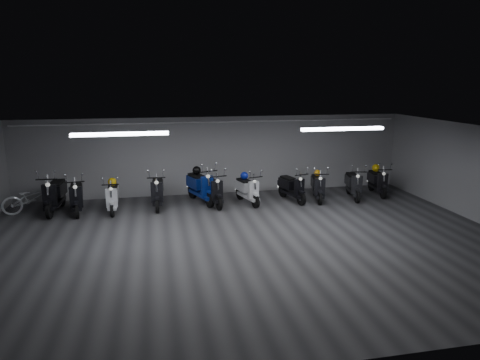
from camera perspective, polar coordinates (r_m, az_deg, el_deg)
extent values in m
cube|color=#363538|center=(11.11, 0.63, -8.30)|extent=(14.00, 10.00, 0.01)
cube|color=gray|center=(10.42, 0.67, 6.24)|extent=(14.00, 10.00, 0.01)
cube|color=gray|center=(15.50, -3.21, 3.27)|extent=(14.00, 0.01, 2.80)
cube|color=gray|center=(6.15, 10.65, -12.75)|extent=(14.00, 0.01, 2.80)
cube|color=white|center=(11.22, -15.68, 5.92)|extent=(2.40, 0.18, 0.08)
cube|color=white|center=(12.32, 13.54, 6.65)|extent=(2.40, 0.18, 0.08)
cylinder|color=white|center=(15.25, -3.22, 7.74)|extent=(13.60, 0.05, 0.05)
imported|color=white|center=(14.88, -26.00, -1.78)|extent=(1.85, 1.22, 1.13)
sphere|color=#0E1E9F|center=(14.41, 0.58, 0.58)|extent=(0.26, 0.26, 0.26)
sphere|color=gold|center=(16.34, 17.69, 1.55)|extent=(0.29, 0.29, 0.29)
sphere|color=black|center=(14.59, -5.81, 1.29)|extent=(0.29, 0.29, 0.29)
sphere|color=orange|center=(15.09, 10.27, 0.94)|extent=(0.23, 0.23, 0.23)
sphere|color=#C69A0B|center=(14.15, -16.68, -0.24)|extent=(0.27, 0.27, 0.27)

